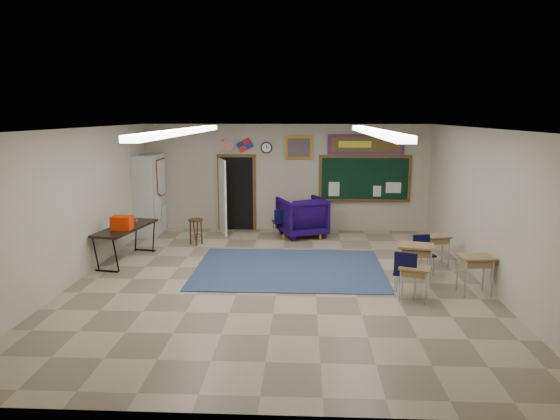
{
  "coord_description": "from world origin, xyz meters",
  "views": [
    {
      "loc": [
        0.48,
        -9.46,
        3.26
      ],
      "look_at": [
        -0.03,
        1.5,
        1.15
      ],
      "focal_mm": 32.0,
      "sensor_mm": 36.0,
      "label": 1
    }
  ],
  "objects_px": {
    "student_desk_front_right": "(435,249)",
    "wooden_stool": "(196,231)",
    "wingback_armchair": "(302,217)",
    "folding_table": "(126,242)",
    "student_desk_front_left": "(415,262)"
  },
  "relations": [
    {
      "from": "folding_table",
      "to": "wooden_stool",
      "type": "height_order",
      "value": "folding_table"
    },
    {
      "from": "student_desk_front_left",
      "to": "student_desk_front_right",
      "type": "bearing_deg",
      "value": 73.68
    },
    {
      "from": "wingback_armchair",
      "to": "folding_table",
      "type": "bearing_deg",
      "value": 10.82
    },
    {
      "from": "wingback_armchair",
      "to": "folding_table",
      "type": "xyz_separation_m",
      "value": [
        -3.94,
        -2.55,
        -0.1
      ]
    },
    {
      "from": "wingback_armchair",
      "to": "wooden_stool",
      "type": "xyz_separation_m",
      "value": [
        -2.69,
        -1.03,
        -0.19
      ]
    },
    {
      "from": "student_desk_front_left",
      "to": "student_desk_front_right",
      "type": "height_order",
      "value": "student_desk_front_left"
    },
    {
      "from": "wooden_stool",
      "to": "folding_table",
      "type": "bearing_deg",
      "value": -129.57
    },
    {
      "from": "wingback_armchair",
      "to": "student_desk_front_left",
      "type": "distance_m",
      "value": 4.45
    },
    {
      "from": "folding_table",
      "to": "student_desk_front_left",
      "type": "bearing_deg",
      "value": -1.94
    },
    {
      "from": "wingback_armchair",
      "to": "wooden_stool",
      "type": "relative_size",
      "value": 1.79
    },
    {
      "from": "student_desk_front_right",
      "to": "wooden_stool",
      "type": "relative_size",
      "value": 1.04
    },
    {
      "from": "student_desk_front_left",
      "to": "student_desk_front_right",
      "type": "relative_size",
      "value": 1.17
    },
    {
      "from": "wingback_armchair",
      "to": "student_desk_front_left",
      "type": "relative_size",
      "value": 1.47
    },
    {
      "from": "student_desk_front_right",
      "to": "wooden_stool",
      "type": "height_order",
      "value": "student_desk_front_right"
    },
    {
      "from": "wingback_armchair",
      "to": "folding_table",
      "type": "distance_m",
      "value": 4.7
    }
  ]
}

